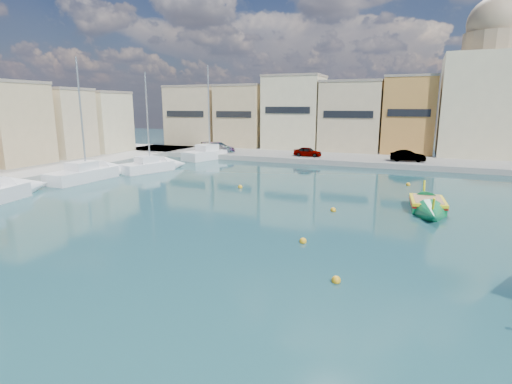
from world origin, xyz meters
The scene contains 12 objects.
ground centered at (0.00, 0.00, 0.00)m, with size 160.00×160.00×0.00m, color #15343F.
north_quay centered at (0.00, 32.00, 0.30)m, with size 80.00×8.00×0.60m, color gray.
west_quay centered at (-32.00, 8.00, 0.30)m, with size 8.00×56.00×0.60m, color gray.
north_townhouses centered at (6.68, 39.36, 5.00)m, with size 83.20×7.87×10.19m.
church_block centered at (10.00, 40.00, 8.41)m, with size 10.00×10.00×19.10m.
parked_cars centered at (-12.42, 30.50, 1.23)m, with size 27.69×1.92×1.32m.
luzzu_green centered at (3.89, 11.20, 0.27)m, with size 2.68×8.00×2.48m.
yacht_north centered at (-21.17, 29.69, 0.49)m, with size 5.18×9.63×12.38m.
yacht_midnorth centered at (-22.07, 18.27, 0.42)m, with size 4.65×7.86×10.69m.
yacht_mid centered at (-24.73, 12.34, 0.46)m, with size 2.86×9.32×11.63m.
yacht_south centered at (-24.67, 2.66, 0.47)m, with size 4.36×10.80×11.94m.
mooring_buoys centered at (0.37, 7.13, 0.08)m, with size 23.81×21.66×0.36m.
Camera 1 is at (3.15, -16.44, 6.69)m, focal length 28.00 mm.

